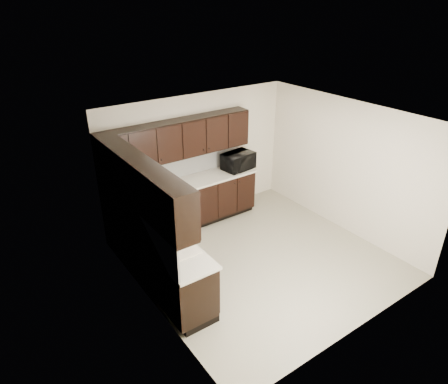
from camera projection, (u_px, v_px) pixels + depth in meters
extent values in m
plane|color=#A39E87|center=(260.00, 259.00, 6.93)|extent=(4.00, 4.00, 0.00)
plane|color=white|center=(267.00, 119.00, 5.81)|extent=(4.00, 4.00, 0.00)
cube|color=beige|center=(197.00, 157.00, 7.83)|extent=(4.00, 0.02, 2.50)
cube|color=beige|center=(148.00, 234.00, 5.34)|extent=(0.02, 4.00, 2.50)
cube|color=beige|center=(346.00, 167.00, 7.40)|extent=(0.02, 4.00, 2.50)
cube|color=beige|center=(368.00, 255.00, 4.90)|extent=(4.00, 0.02, 2.50)
cube|color=black|center=(185.00, 206.00, 7.71)|extent=(3.00, 0.60, 0.90)
cube|color=black|center=(162.00, 264.00, 6.07)|extent=(0.60, 2.20, 0.90)
cube|color=black|center=(185.00, 223.00, 7.91)|extent=(3.00, 0.54, 0.10)
cube|color=black|center=(166.00, 284.00, 6.26)|extent=(0.54, 2.20, 0.10)
cube|color=beige|center=(183.00, 184.00, 7.50)|extent=(3.03, 0.63, 0.04)
cube|color=beige|center=(160.00, 238.00, 5.86)|extent=(0.63, 2.23, 0.04)
cube|color=white|center=(175.00, 167.00, 7.60)|extent=(3.00, 0.02, 0.48)
cube|color=white|center=(132.00, 220.00, 5.81)|extent=(0.02, 2.80, 0.48)
cube|color=black|center=(178.00, 139.00, 7.22)|extent=(3.00, 0.33, 0.70)
cube|color=black|center=(142.00, 184.00, 5.51)|extent=(0.33, 2.47, 0.70)
cube|color=beige|center=(183.00, 213.00, 7.37)|extent=(0.58, 0.02, 0.78)
cube|color=beige|center=(182.00, 197.00, 7.22)|extent=(0.58, 0.03, 0.08)
cylinder|color=black|center=(183.00, 197.00, 7.21)|extent=(0.04, 0.02, 0.04)
cube|color=beige|center=(171.00, 245.00, 5.64)|extent=(0.54, 0.82, 0.03)
cube|color=beige|center=(178.00, 257.00, 5.53)|extent=(0.42, 0.34, 0.16)
cube|color=beige|center=(165.00, 244.00, 5.82)|extent=(0.42, 0.34, 0.16)
cylinder|color=silver|center=(156.00, 243.00, 5.47)|extent=(0.03, 0.03, 0.26)
cylinder|color=silver|center=(159.00, 234.00, 5.44)|extent=(0.14, 0.02, 0.02)
cylinder|color=#B2B2B7|center=(178.00, 255.00, 5.52)|extent=(0.20, 0.20, 0.10)
imported|color=black|center=(238.00, 161.00, 8.02)|extent=(0.67, 0.50, 0.34)
imported|color=gray|center=(173.00, 227.00, 5.93)|extent=(0.10, 0.10, 0.17)
imported|color=gray|center=(175.00, 250.00, 5.35)|extent=(0.09, 0.09, 0.22)
cube|color=silver|center=(119.00, 194.00, 6.82)|extent=(0.44, 0.37, 0.23)
cube|color=white|center=(159.00, 229.00, 5.87)|extent=(0.53, 0.45, 0.17)
cylinder|color=#11189B|center=(169.00, 231.00, 5.69)|extent=(0.24, 0.24, 0.31)
cylinder|color=#0C8B84|center=(145.00, 205.00, 6.51)|extent=(0.11, 0.11, 0.19)
cylinder|color=silver|center=(134.00, 200.00, 6.60)|extent=(0.13, 0.13, 0.27)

